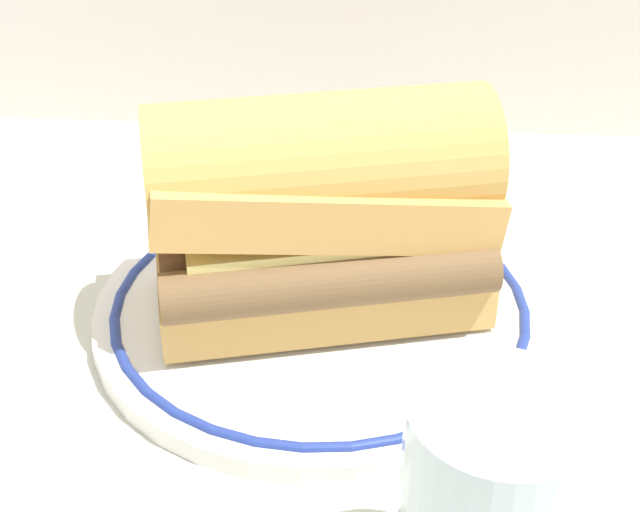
# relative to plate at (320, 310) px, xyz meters

# --- Properties ---
(ground_plane) EXTENTS (1.50, 1.50, 0.00)m
(ground_plane) POSITION_rel_plate_xyz_m (-0.02, -0.04, -0.01)
(ground_plane) COLOR beige
(plate) EXTENTS (0.26, 0.26, 0.01)m
(plate) POSITION_rel_plate_xyz_m (0.00, 0.00, 0.00)
(plate) COLOR white
(plate) RESTS_ON ground_plane
(sausage_sandwich) EXTENTS (0.20, 0.14, 0.13)m
(sausage_sandwich) POSITION_rel_plate_xyz_m (0.00, -0.00, 0.07)
(sausage_sandwich) COLOR tan
(sausage_sandwich) RESTS_ON plate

